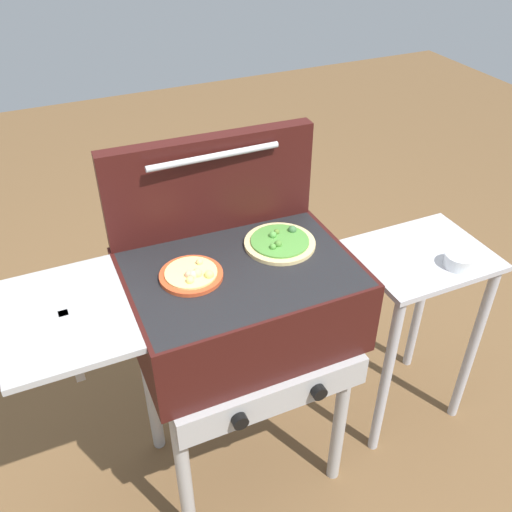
% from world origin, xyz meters
% --- Properties ---
extents(ground_plane, '(8.00, 8.00, 0.00)m').
position_xyz_m(ground_plane, '(0.00, 0.00, 0.00)').
color(ground_plane, brown).
extents(grill, '(0.96, 0.53, 0.90)m').
position_xyz_m(grill, '(-0.01, -0.00, 0.76)').
color(grill, '#38110F').
rests_on(grill, ground_plane).
extents(grill_lid_open, '(0.63, 0.09, 0.30)m').
position_xyz_m(grill_lid_open, '(0.00, 0.21, 1.05)').
color(grill_lid_open, '#38110F').
rests_on(grill_lid_open, grill).
extents(pizza_cheese, '(0.17, 0.17, 0.04)m').
position_xyz_m(pizza_cheese, '(-0.14, 0.00, 0.91)').
color(pizza_cheese, '#C64723').
rests_on(pizza_cheese, grill).
extents(pizza_veggie, '(0.21, 0.21, 0.03)m').
position_xyz_m(pizza_veggie, '(0.15, 0.05, 0.91)').
color(pizza_veggie, '#E0C17F').
rests_on(pizza_veggie, grill).
extents(prep_table, '(0.44, 0.36, 0.75)m').
position_xyz_m(prep_table, '(0.66, 0.00, 0.54)').
color(prep_table, '#B2B2B7').
rests_on(prep_table, ground_plane).
extents(topping_bowl_near, '(0.10, 0.10, 0.04)m').
position_xyz_m(topping_bowl_near, '(0.72, -0.11, 0.77)').
color(topping_bowl_near, silver).
rests_on(topping_bowl_near, prep_table).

